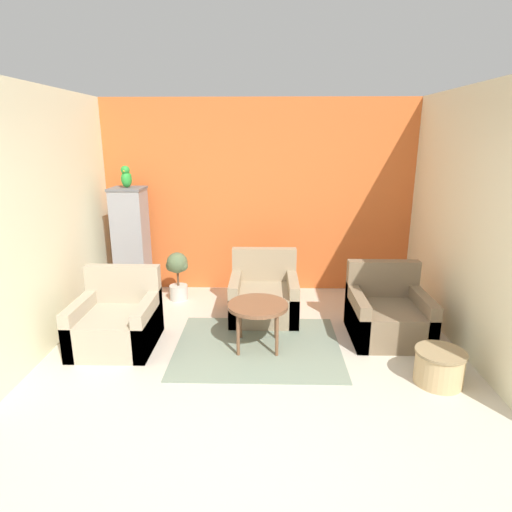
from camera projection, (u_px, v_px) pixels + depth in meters
ground_plane at (251, 427)px, 3.39m from camera, size 20.00×20.00×0.00m
wall_back_accent at (259, 198)px, 6.13m from camera, size 4.50×0.06×2.73m
wall_left at (51, 218)px, 4.61m from camera, size 0.06×3.21×2.73m
wall_right at (466, 220)px, 4.51m from camera, size 0.06×3.21×2.73m
area_rug at (258, 346)px, 4.67m from camera, size 1.78×1.46×0.01m
coffee_table at (258, 308)px, 4.54m from camera, size 0.65×0.65×0.50m
armchair_left at (117, 322)px, 4.67m from camera, size 0.83×0.84×0.81m
armchair_right at (387, 315)px, 4.85m from camera, size 0.83×0.84×0.81m
armchair_middle at (264, 297)px, 5.40m from camera, size 0.83×0.84×0.81m
birdcage at (132, 246)px, 5.95m from camera, size 0.54×0.54×1.55m
parrot at (126, 177)px, 5.70m from camera, size 0.14×0.25×0.30m
potted_plant at (177, 272)px, 5.92m from camera, size 0.32×0.29×0.68m
wicker_basket at (439, 366)px, 3.95m from camera, size 0.46×0.46×0.33m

